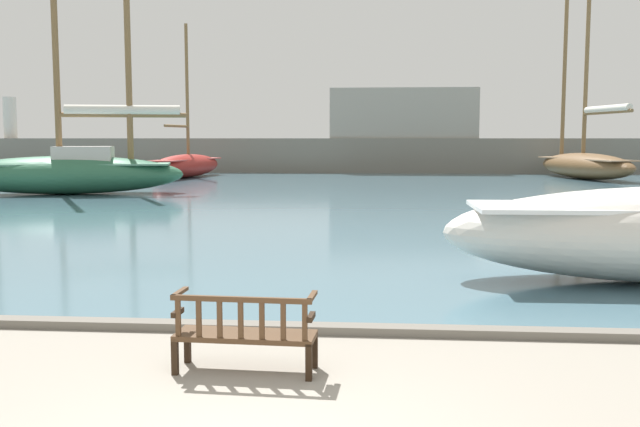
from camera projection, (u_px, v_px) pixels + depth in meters
The scene contains 7 objects.
harbor_water at pixel (363, 176), 49.59m from camera, with size 100.00×80.00×0.08m, color slate.
quay_edge_kerb at pixel (298, 328), 9.80m from camera, with size 40.00×0.30×0.12m, color slate.
park_bench at pixel (245, 332), 8.10m from camera, with size 1.62×0.60×0.92m.
sailboat_outer_starboard at pixel (68, 168), 33.00m from camera, with size 11.05×5.31×13.23m.
sailboat_mid_port at pixel (187, 164), 47.25m from camera, with size 3.67×9.20×10.04m.
sailboat_far_port at pixel (585, 161), 45.39m from camera, with size 4.81×11.19×15.38m.
far_breakwater at pixel (369, 148), 53.75m from camera, with size 59.22×2.40×6.37m.
Camera 1 is at (1.09, -5.67, 2.66)m, focal length 40.00 mm.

